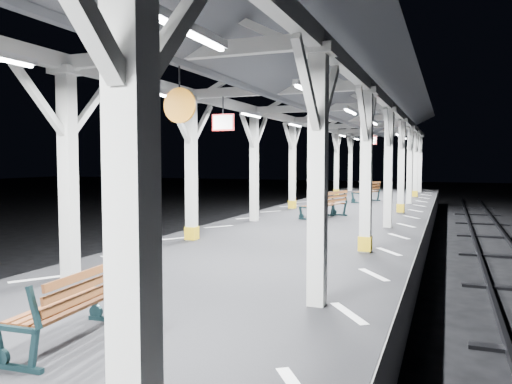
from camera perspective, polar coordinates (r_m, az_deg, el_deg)
The scene contains 10 objects.
ground at distance 9.41m, azimuth -2.23°, elevation -14.16°, with size 120.00×120.00×0.00m, color black.
platform at distance 9.26m, azimuth -2.24°, elevation -11.22°, with size 6.00×50.00×1.00m, color black.
hazard_stripes_left at distance 10.35m, azimuth -14.89°, elevation -6.89°, with size 1.00×48.00×0.01m, color silver.
hazard_stripes_right at distance 8.50m, azimuth 13.30°, elevation -9.19°, with size 1.00×48.00×0.01m, color silver.
track_left at distance 12.19m, azimuth -24.71°, elevation -9.95°, with size 2.20×60.00×0.16m.
canopy at distance 9.09m, azimuth -2.34°, elevation 14.30°, with size 5.40×49.00×4.65m.
bench_near at distance 5.52m, azimuth -19.92°, elevation -11.88°, with size 0.65×1.50×0.80m.
bench_mid at distance 16.30m, azimuth 7.28°, elevation -1.45°, with size 0.89×1.57×0.81m.
bench_far at distance 16.32m, azimuth 8.55°, elevation -1.32°, with size 1.01×1.72×0.88m.
bench_extra at distance 22.71m, azimuth 12.70°, elevation 0.09°, with size 1.10×1.80×0.92m.
Camera 1 is at (3.56, -8.21, 2.89)m, focal length 35.00 mm.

